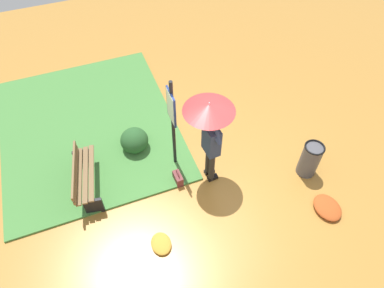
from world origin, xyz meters
TOP-DOWN VIEW (x-y plane):
  - ground_plane at (0.00, 0.00)m, footprint 18.00×18.00m
  - grass_verge at (2.63, 2.27)m, footprint 4.80×4.00m
  - person_with_umbrella at (0.35, 0.12)m, footprint 0.96×0.96m
  - info_sign_post at (0.88, 0.67)m, footprint 0.44×0.07m
  - handbag at (0.37, 0.78)m, footprint 0.30×0.15m
  - park_bench at (0.92, 2.58)m, footprint 1.40×0.61m
  - trash_bin at (-0.36, -1.89)m, footprint 0.42×0.42m
  - shrub_cluster at (1.62, 1.36)m, footprint 0.68×0.62m
  - leaf_pile_near_person at (-0.85, 1.54)m, footprint 0.46×0.37m
  - leaf_pile_by_bench at (-1.32, -1.77)m, footprint 0.63×0.50m

SIDE VIEW (x-z plane):
  - ground_plane at x=0.00m, z-range 0.00..0.00m
  - grass_verge at x=2.63m, z-range 0.00..0.05m
  - leaf_pile_near_person at x=-0.85m, z-range 0.00..0.10m
  - leaf_pile_by_bench at x=-1.32m, z-range 0.00..0.14m
  - handbag at x=0.37m, z-range -0.06..0.31m
  - shrub_cluster at x=1.62m, z-range -0.02..0.54m
  - park_bench at x=0.92m, z-range 0.03..0.78m
  - trash_bin at x=-0.36m, z-range 0.00..0.84m
  - info_sign_post at x=0.88m, z-range 0.29..2.59m
  - person_with_umbrella at x=0.35m, z-range 0.53..2.57m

